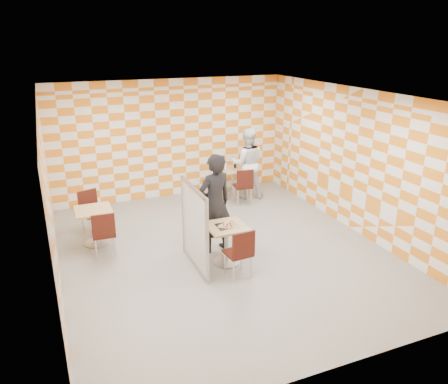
# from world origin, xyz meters

# --- Properties ---
(room_shell) EXTENTS (7.00, 7.00, 7.00)m
(room_shell) POSITION_xyz_m (0.00, 0.54, 1.50)
(room_shell) COLOR gray
(room_shell) RESTS_ON ground
(main_table) EXTENTS (0.70, 0.70, 0.75)m
(main_table) POSITION_xyz_m (-0.12, -0.45, 0.51)
(main_table) COLOR tan
(main_table) RESTS_ON ground
(second_table) EXTENTS (0.70, 0.70, 0.75)m
(second_table) POSITION_xyz_m (1.42, 2.79, 0.51)
(second_table) COLOR tan
(second_table) RESTS_ON ground
(empty_table) EXTENTS (0.70, 0.70, 0.75)m
(empty_table) POSITION_xyz_m (-2.25, 1.28, 0.51)
(empty_table) COLOR tan
(empty_table) RESTS_ON ground
(chair_main_front) EXTENTS (0.45, 0.46, 0.92)m
(chair_main_front) POSITION_xyz_m (-0.12, -1.06, 0.54)
(chair_main_front) COLOR #3A110B
(chair_main_front) RESTS_ON ground
(chair_second_front) EXTENTS (0.48, 0.49, 0.92)m
(chair_second_front) POSITION_xyz_m (1.42, 2.14, 0.54)
(chair_second_front) COLOR #3A110B
(chair_second_front) RESTS_ON ground
(chair_second_side) EXTENTS (0.52, 0.52, 0.92)m
(chair_second_side) POSITION_xyz_m (0.88, 2.71, 0.54)
(chair_second_side) COLOR #3A110B
(chair_second_side) RESTS_ON ground
(chair_empty_near) EXTENTS (0.44, 0.45, 0.92)m
(chair_empty_near) POSITION_xyz_m (-2.16, 0.61, 0.54)
(chair_empty_near) COLOR #3A110B
(chair_empty_near) RESTS_ON ground
(chair_empty_far) EXTENTS (0.54, 0.54, 0.92)m
(chair_empty_far) POSITION_xyz_m (-2.25, 1.89, 0.54)
(chair_empty_far) COLOR #3A110B
(chair_empty_far) RESTS_ON ground
(partition) EXTENTS (0.08, 1.38, 1.55)m
(partition) POSITION_xyz_m (-0.70, -0.36, 0.79)
(partition) COLOR white
(partition) RESTS_ON ground
(man_dark) EXTENTS (0.80, 0.61, 1.95)m
(man_dark) POSITION_xyz_m (-0.12, 0.12, 0.97)
(man_dark) COLOR black
(man_dark) RESTS_ON ground
(man_white) EXTENTS (1.05, 0.93, 1.82)m
(man_white) POSITION_xyz_m (1.74, 2.61, 0.91)
(man_white) COLOR white
(man_white) RESTS_ON ground
(pizza_on_foil) EXTENTS (0.40, 0.40, 0.04)m
(pizza_on_foil) POSITION_xyz_m (-0.12, -0.46, 0.77)
(pizza_on_foil) COLOR silver
(pizza_on_foil) RESTS_ON main_table
(sport_bottle) EXTENTS (0.06, 0.06, 0.20)m
(sport_bottle) POSITION_xyz_m (1.23, 2.86, 0.84)
(sport_bottle) COLOR white
(sport_bottle) RESTS_ON second_table
(soda_bottle) EXTENTS (0.07, 0.07, 0.23)m
(soda_bottle) POSITION_xyz_m (1.51, 2.86, 0.85)
(soda_bottle) COLOR black
(soda_bottle) RESTS_ON second_table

